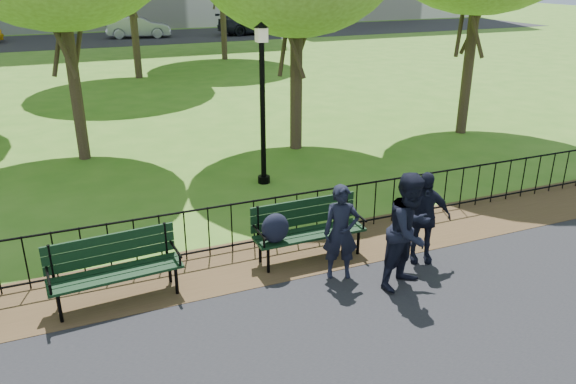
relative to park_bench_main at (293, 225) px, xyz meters
name	(u,v)px	position (x,y,z in m)	size (l,w,h in m)	color
ground	(384,287)	(0.99, -1.27, -0.67)	(120.00, 120.00, 0.00)	#39681B
dirt_strip	(339,245)	(0.99, 0.23, -0.65)	(60.00, 1.60, 0.01)	#392B17
far_street	(114,39)	(0.99, 33.73, -0.66)	(70.00, 9.00, 0.01)	black
iron_fence	(327,209)	(0.99, 0.73, -0.17)	(24.06, 0.06, 1.00)	black
park_bench_main	(293,225)	(0.00, 0.00, 0.00)	(1.88, 0.59, 1.06)	black
park_bench_left_a	(114,262)	(-2.82, -0.01, -0.06)	(1.91, 0.70, 1.06)	black
lamppost	(263,99)	(0.85, 3.66, 1.25)	(0.32, 0.32, 3.52)	black
person_left	(341,232)	(0.50, -0.71, 0.10)	(0.56, 0.36, 1.52)	black
person_mid	(410,231)	(1.32, -1.33, 0.25)	(0.88, 0.46, 1.81)	black
person_right	(423,217)	(1.97, -0.75, 0.12)	(0.91, 0.37, 1.55)	black
sedan_silver	(139,27)	(2.73, 33.66, 0.06)	(1.52, 4.35, 1.43)	#96989D
sedan_dark	(253,23)	(10.87, 32.81, 0.11)	(2.14, 5.28, 1.53)	black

